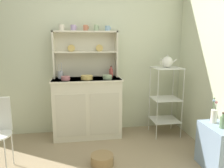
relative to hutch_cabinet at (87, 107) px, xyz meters
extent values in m
cube|color=beige|center=(-0.01, 0.26, 0.78)|extent=(3.84, 0.05, 2.50)
cube|color=silver|center=(0.00, 0.00, -0.01)|extent=(1.02, 0.42, 0.92)
cube|color=beige|center=(-0.25, -0.21, -0.06)|extent=(0.43, 0.01, 0.64)
cube|color=beige|center=(0.25, -0.21, -0.06)|extent=(0.43, 0.01, 0.64)
cube|color=#EEE6CE|center=(0.00, 0.00, 0.43)|extent=(1.05, 0.45, 0.02)
cube|color=beige|center=(0.00, 0.20, 0.80)|extent=(0.98, 0.02, 0.71)
cube|color=silver|center=(-0.48, 0.12, 0.80)|extent=(0.02, 0.18, 0.71)
cube|color=silver|center=(0.48, 0.12, 0.80)|extent=(0.02, 0.18, 0.71)
cube|color=silver|center=(0.00, 0.12, 0.84)|extent=(0.94, 0.16, 0.02)
cube|color=silver|center=(0.00, 0.12, 1.14)|extent=(0.98, 0.18, 0.02)
cylinder|color=#DBB760|center=(-0.22, 0.16, 0.90)|extent=(0.11, 0.03, 0.11)
cylinder|color=#DBB760|center=(0.22, 0.16, 0.90)|extent=(0.11, 0.03, 0.11)
cylinder|color=silver|center=(1.02, -0.31, 0.07)|extent=(0.01, 0.01, 1.08)
cylinder|color=silver|center=(1.42, -0.31, 0.07)|extent=(0.01, 0.01, 1.08)
cylinder|color=silver|center=(1.02, 0.06, 0.07)|extent=(0.01, 0.01, 1.08)
cylinder|color=silver|center=(1.42, 0.06, 0.07)|extent=(0.01, 0.01, 1.08)
cube|color=silver|center=(1.22, -0.12, 0.60)|extent=(0.42, 0.39, 0.01)
cube|color=silver|center=(1.22, -0.12, 0.12)|extent=(0.42, 0.39, 0.01)
cube|color=silver|center=(1.22, -0.12, -0.23)|extent=(0.42, 0.39, 0.01)
cube|color=#849EBC|center=(1.43, -1.19, -0.21)|extent=(0.28, 0.48, 0.53)
cylinder|color=white|center=(-0.93, -0.98, -0.25)|extent=(0.01, 0.01, 0.45)
cylinder|color=white|center=(-0.93, -0.71, -0.25)|extent=(0.01, 0.01, 0.45)
cylinder|color=#93754C|center=(0.13, -0.89, -0.41)|extent=(0.28, 0.28, 0.13)
cylinder|color=silver|center=(-0.35, 0.12, 1.20)|extent=(0.08, 0.08, 0.09)
torus|color=silver|center=(-0.30, 0.12, 1.21)|extent=(0.01, 0.05, 0.05)
cylinder|color=#B79ECC|center=(-0.17, 0.12, 1.20)|extent=(0.08, 0.08, 0.09)
torus|color=#B79ECC|center=(-0.12, 0.12, 1.20)|extent=(0.01, 0.05, 0.05)
cylinder|color=#C67556|center=(0.01, 0.12, 1.20)|extent=(0.07, 0.07, 0.09)
torus|color=#C67556|center=(0.05, 0.12, 1.20)|extent=(0.01, 0.05, 0.05)
cylinder|color=#9EB78E|center=(0.16, 0.12, 1.20)|extent=(0.07, 0.07, 0.09)
torus|color=#9EB78E|center=(0.21, 0.12, 1.21)|extent=(0.01, 0.05, 0.05)
cylinder|color=#8EB2D1|center=(0.34, 0.12, 1.19)|extent=(0.08, 0.08, 0.08)
torus|color=#8EB2D1|center=(0.39, 0.12, 1.20)|extent=(0.01, 0.04, 0.04)
cylinder|color=#D17A84|center=(-0.31, -0.07, 0.47)|extent=(0.13, 0.13, 0.06)
cylinder|color=#DBB760|center=(0.00, -0.07, 0.48)|extent=(0.18, 0.18, 0.06)
cylinder|color=#9EB78E|center=(0.31, -0.07, 0.48)|extent=(0.14, 0.14, 0.06)
cylinder|color=#B74C47|center=(0.39, 0.09, 0.51)|extent=(0.06, 0.06, 0.13)
cylinder|color=#B74C47|center=(0.39, 0.09, 0.59)|extent=(0.03, 0.03, 0.04)
cylinder|color=#4C382D|center=(0.39, 0.09, 0.62)|extent=(0.03, 0.03, 0.01)
cylinder|color=#B2B7C6|center=(-0.39, 0.08, 0.50)|extent=(0.08, 0.08, 0.11)
cylinder|color=silver|center=(-0.38, 0.10, 0.58)|extent=(0.03, 0.02, 0.18)
ellipsoid|color=silver|center=(-0.38, 0.10, 0.68)|extent=(0.02, 0.01, 0.01)
cylinder|color=silver|center=(-0.40, 0.06, 0.57)|extent=(0.02, 0.02, 0.16)
ellipsoid|color=silver|center=(-0.40, 0.06, 0.66)|extent=(0.02, 0.01, 0.01)
cylinder|color=silver|center=(-0.37, 0.09, 0.58)|extent=(0.02, 0.02, 0.17)
ellipsoid|color=silver|center=(-0.37, 0.09, 0.67)|extent=(0.02, 0.01, 0.01)
sphere|color=white|center=(1.22, -0.12, 0.69)|extent=(0.17, 0.17, 0.17)
sphere|color=silver|center=(1.22, -0.12, 0.79)|extent=(0.02, 0.02, 0.02)
cylinder|color=white|center=(1.34, -0.12, 0.70)|extent=(0.09, 0.02, 0.07)
torus|color=white|center=(1.13, -0.12, 0.69)|extent=(0.01, 0.10, 0.10)
cylinder|color=silver|center=(1.43, -1.07, 0.14)|extent=(0.07, 0.07, 0.16)
cylinder|color=#4C844C|center=(1.42, -1.06, 0.28)|extent=(0.00, 0.01, 0.16)
sphere|color=#9EB78E|center=(1.42, -1.06, 0.36)|extent=(0.03, 0.03, 0.03)
cylinder|color=#4C844C|center=(1.45, -1.07, 0.25)|extent=(0.00, 0.01, 0.11)
sphere|color=#D17A84|center=(1.45, -1.07, 0.31)|extent=(0.03, 0.03, 0.03)
cylinder|color=#4C844C|center=(1.42, -1.06, 0.26)|extent=(0.00, 0.01, 0.13)
sphere|color=#8EB2D1|center=(1.42, -1.06, 0.33)|extent=(0.03, 0.03, 0.03)
cylinder|color=#6B8C60|center=(1.43, -1.24, 0.13)|extent=(0.06, 0.06, 0.14)
cylinder|color=#6B8C60|center=(1.43, -1.24, 0.21)|extent=(0.03, 0.03, 0.03)
cylinder|color=#4C382D|center=(1.43, -1.24, 0.24)|extent=(0.03, 0.03, 0.01)
camera|label=1|loc=(-0.15, -3.36, 1.02)|focal=36.00mm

